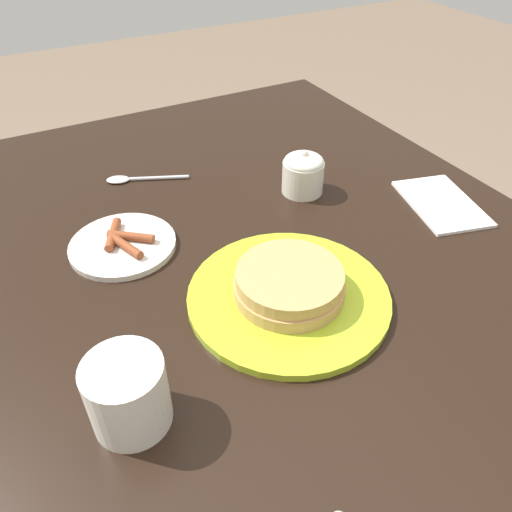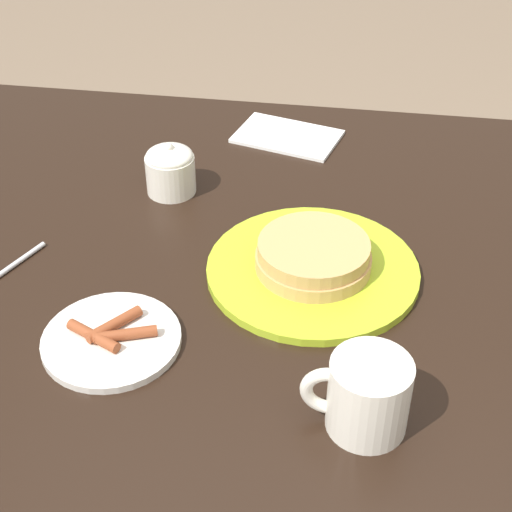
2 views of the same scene
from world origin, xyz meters
name	(u,v)px [view 1 (image 1 of 2)]	position (x,y,z in m)	size (l,w,h in m)	color
dining_table	(317,356)	(0.00, 0.00, 0.62)	(1.56, 0.94, 0.72)	black
pancake_plate	(289,290)	(0.04, 0.03, 0.74)	(0.29, 0.29, 0.05)	#AAC628
side_plate_bacon	(123,244)	(0.27, 0.20, 0.73)	(0.17, 0.17, 0.02)	silver
coffee_mug	(127,391)	(-0.04, 0.28, 0.77)	(0.12, 0.09, 0.09)	silver
sugar_bowl	(303,173)	(0.28, -0.14, 0.76)	(0.08, 0.08, 0.09)	silver
napkin	(441,203)	(0.12, -0.34, 0.72)	(0.20, 0.15, 0.01)	white
spoon	(132,179)	(0.47, 0.13, 0.72)	(0.08, 0.15, 0.01)	silver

